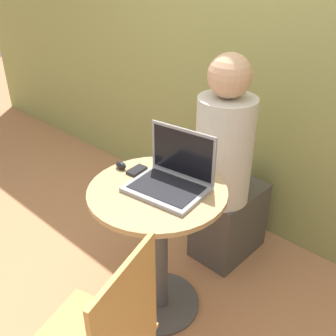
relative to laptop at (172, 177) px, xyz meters
name	(u,v)px	position (x,y,z in m)	size (l,w,h in m)	color
ground_plane	(159,303)	(-0.04, -0.06, -0.81)	(12.00, 12.00, 0.00)	tan
back_wall	(281,36)	(-0.04, 0.94, 0.49)	(7.00, 0.05, 2.60)	#939956
round_table	(158,234)	(-0.04, -0.06, -0.32)	(0.65, 0.65, 0.75)	#4C4C51
laptop	(172,177)	(0.00, 0.00, 0.00)	(0.38, 0.31, 0.27)	gray
cell_phone	(137,170)	(-0.22, -0.01, -0.05)	(0.07, 0.11, 0.02)	black
computer_mouse	(121,165)	(-0.31, -0.05, -0.03)	(0.07, 0.04, 0.04)	black
person_seated	(227,180)	(-0.03, 0.50, -0.25)	(0.31, 0.49, 1.29)	#4C4742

